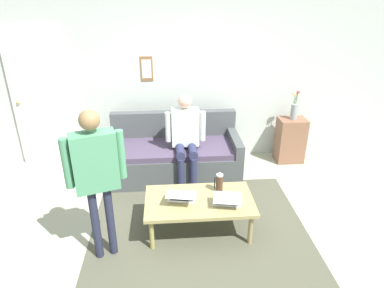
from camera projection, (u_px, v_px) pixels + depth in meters
name	position (u px, v px, depth m)	size (l,w,h in m)	color
ground_plane	(196.00, 243.00, 3.74)	(7.68, 7.68, 0.00)	#A9AB93
area_rug	(200.00, 235.00, 3.85)	(2.47, 2.32, 0.01)	#515140
back_wall	(184.00, 75.00, 5.16)	(7.04, 0.11, 2.70)	silver
interior_door	(41.00, 100.00, 5.07)	(0.82, 0.09, 2.05)	white
couch	(175.00, 155.00, 5.00)	(1.87, 0.85, 0.88)	#494D4F
coffee_table	(199.00, 203.00, 3.79)	(1.20, 0.68, 0.41)	#9C8E5A
laptop_left	(227.00, 200.00, 3.69)	(0.35, 0.34, 0.13)	silver
laptop_center	(182.00, 196.00, 3.75)	(0.37, 0.40, 0.14)	silver
french_press	(219.00, 183.00, 3.88)	(0.10, 0.08, 0.25)	#4C3323
side_shelf	(290.00, 140.00, 5.39)	(0.42, 0.32, 0.71)	brown
flower_vase	(294.00, 109.00, 5.17)	(0.11, 0.10, 0.45)	#939D9F
person_standing	(96.00, 169.00, 3.15)	(0.56, 0.29, 1.60)	#24283C
person_seated	(186.00, 135.00, 4.63)	(0.55, 0.51, 1.28)	#2B2E4E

